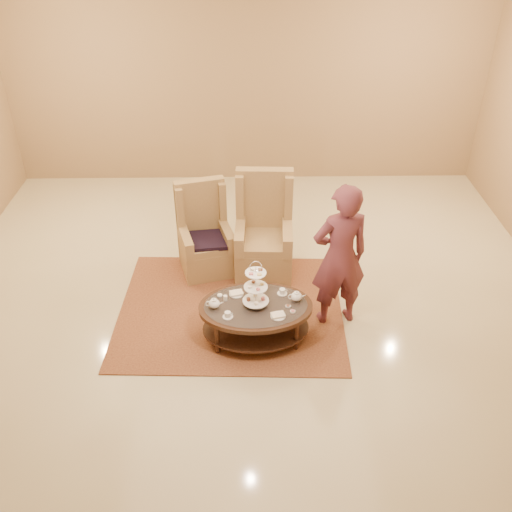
{
  "coord_description": "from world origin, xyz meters",
  "views": [
    {
      "loc": [
        -0.01,
        -5.43,
        4.56
      ],
      "look_at": [
        0.09,
        0.2,
        0.8
      ],
      "focal_mm": 40.0,
      "sensor_mm": 36.0,
      "label": 1
    }
  ],
  "objects_px": {
    "armchair_left": "(205,241)",
    "person": "(340,257)",
    "tea_table": "(256,311)",
    "armchair_right": "(264,238)"
  },
  "relations": [
    {
      "from": "armchair_left",
      "to": "person",
      "type": "bearing_deg",
      "value": -50.85
    },
    {
      "from": "tea_table",
      "to": "armchair_left",
      "type": "xyz_separation_m",
      "value": [
        -0.67,
        1.5,
        0.02
      ]
    },
    {
      "from": "tea_table",
      "to": "armchair_right",
      "type": "bearing_deg",
      "value": 82.35
    },
    {
      "from": "armchair_left",
      "to": "person",
      "type": "height_order",
      "value": "person"
    },
    {
      "from": "armchair_left",
      "to": "armchair_right",
      "type": "bearing_deg",
      "value": -17.8
    },
    {
      "from": "armchair_right",
      "to": "armchair_left",
      "type": "bearing_deg",
      "value": -179.9
    },
    {
      "from": "tea_table",
      "to": "armchair_left",
      "type": "height_order",
      "value": "armchair_left"
    },
    {
      "from": "armchair_left",
      "to": "person",
      "type": "xyz_separation_m",
      "value": [
        1.64,
        -1.17,
        0.5
      ]
    },
    {
      "from": "tea_table",
      "to": "armchair_right",
      "type": "distance_m",
      "value": 1.47
    },
    {
      "from": "person",
      "to": "armchair_right",
      "type": "bearing_deg",
      "value": -66.28
    }
  ]
}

